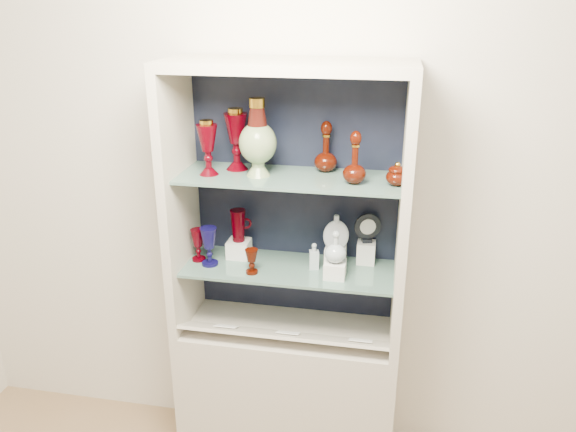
% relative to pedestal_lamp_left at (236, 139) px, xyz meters
% --- Properties ---
extents(wall_back, '(3.50, 0.02, 2.80)m').
position_rel_pedestal_lamp_left_xyz_m(wall_back, '(0.24, 0.14, -0.20)').
color(wall_back, silver).
rests_on(wall_back, ground).
extents(cabinet_base, '(1.00, 0.40, 0.75)m').
position_rel_pedestal_lamp_left_xyz_m(cabinet_base, '(0.24, -0.08, -1.23)').
color(cabinet_base, beige).
rests_on(cabinet_base, ground).
extents(cabinet_back_panel, '(0.98, 0.02, 1.15)m').
position_rel_pedestal_lamp_left_xyz_m(cabinet_back_panel, '(0.24, 0.11, -0.28)').
color(cabinet_back_panel, black).
rests_on(cabinet_back_panel, cabinet_base).
extents(cabinet_side_left, '(0.04, 0.40, 1.15)m').
position_rel_pedestal_lamp_left_xyz_m(cabinet_side_left, '(-0.24, -0.08, -0.28)').
color(cabinet_side_left, beige).
rests_on(cabinet_side_left, cabinet_base).
extents(cabinet_side_right, '(0.04, 0.40, 1.15)m').
position_rel_pedestal_lamp_left_xyz_m(cabinet_side_right, '(0.72, -0.08, -0.28)').
color(cabinet_side_right, beige).
rests_on(cabinet_side_right, cabinet_base).
extents(cabinet_top_cap, '(1.00, 0.40, 0.04)m').
position_rel_pedestal_lamp_left_xyz_m(cabinet_top_cap, '(0.24, -0.08, 0.32)').
color(cabinet_top_cap, beige).
rests_on(cabinet_top_cap, cabinet_side_left).
extents(shelf_lower, '(0.92, 0.34, 0.01)m').
position_rel_pedestal_lamp_left_xyz_m(shelf_lower, '(0.24, -0.06, -0.56)').
color(shelf_lower, slate).
rests_on(shelf_lower, cabinet_side_left).
extents(shelf_upper, '(0.92, 0.34, 0.01)m').
position_rel_pedestal_lamp_left_xyz_m(shelf_upper, '(0.24, -0.06, -0.14)').
color(shelf_upper, slate).
rests_on(shelf_upper, cabinet_side_left).
extents(label_ledge, '(0.92, 0.17, 0.09)m').
position_rel_pedestal_lamp_left_xyz_m(label_ledge, '(0.24, -0.19, -0.82)').
color(label_ledge, beige).
rests_on(label_ledge, cabinet_base).
extents(label_card_0, '(0.10, 0.06, 0.03)m').
position_rel_pedestal_lamp_left_xyz_m(label_card_0, '(-0.02, -0.19, -0.81)').
color(label_card_0, white).
rests_on(label_card_0, label_ledge).
extents(label_card_1, '(0.10, 0.06, 0.03)m').
position_rel_pedestal_lamp_left_xyz_m(label_card_1, '(0.26, -0.19, -0.81)').
color(label_card_1, white).
rests_on(label_card_1, label_ledge).
extents(label_card_2, '(0.10, 0.06, 0.03)m').
position_rel_pedestal_lamp_left_xyz_m(label_card_2, '(0.58, -0.19, -0.81)').
color(label_card_2, white).
rests_on(label_card_2, label_ledge).
extents(pedestal_lamp_left, '(0.13, 0.13, 0.26)m').
position_rel_pedestal_lamp_left_xyz_m(pedestal_lamp_left, '(0.00, 0.00, 0.00)').
color(pedestal_lamp_left, '#480008').
rests_on(pedestal_lamp_left, shelf_upper).
extents(pedestal_lamp_right, '(0.11, 0.11, 0.23)m').
position_rel_pedestal_lamp_left_xyz_m(pedestal_lamp_right, '(-0.10, -0.10, -0.02)').
color(pedestal_lamp_right, '#480008').
rests_on(pedestal_lamp_right, shelf_upper).
extents(enamel_urn, '(0.18, 0.18, 0.32)m').
position_rel_pedestal_lamp_left_xyz_m(enamel_urn, '(0.11, -0.07, 0.03)').
color(enamel_urn, '#09411E').
rests_on(enamel_urn, shelf_upper).
extents(ruby_decanter_a, '(0.12, 0.12, 0.24)m').
position_rel_pedestal_lamp_left_xyz_m(ruby_decanter_a, '(0.51, -0.11, -0.01)').
color(ruby_decanter_a, '#440F04').
rests_on(ruby_decanter_a, shelf_upper).
extents(ruby_decanter_b, '(0.11, 0.11, 0.23)m').
position_rel_pedestal_lamp_left_xyz_m(ruby_decanter_b, '(0.38, 0.04, -0.02)').
color(ruby_decanter_b, '#440F04').
rests_on(ruby_decanter_b, shelf_upper).
extents(lidded_bowl, '(0.10, 0.10, 0.10)m').
position_rel_pedestal_lamp_left_xyz_m(lidded_bowl, '(0.68, -0.10, -0.08)').
color(lidded_bowl, '#440F04').
rests_on(lidded_bowl, shelf_upper).
extents(cobalt_goblet, '(0.09, 0.09, 0.18)m').
position_rel_pedestal_lamp_left_xyz_m(cobalt_goblet, '(-0.11, -0.10, -0.46)').
color(cobalt_goblet, '#0F0B45').
rests_on(cobalt_goblet, shelf_lower).
extents(ruby_goblet_tall, '(0.06, 0.06, 0.15)m').
position_rel_pedestal_lamp_left_xyz_m(ruby_goblet_tall, '(-0.18, -0.07, -0.48)').
color(ruby_goblet_tall, '#480008').
rests_on(ruby_goblet_tall, shelf_lower).
extents(ruby_goblet_small, '(0.07, 0.07, 0.11)m').
position_rel_pedestal_lamp_left_xyz_m(ruby_goblet_small, '(0.09, -0.15, -0.50)').
color(ruby_goblet_small, '#440F04').
rests_on(ruby_goblet_small, shelf_lower).
extents(riser_ruby_pitcher, '(0.10, 0.10, 0.08)m').
position_rel_pedestal_lamp_left_xyz_m(riser_ruby_pitcher, '(-0.01, 0.00, -0.51)').
color(riser_ruby_pitcher, silver).
rests_on(riser_ruby_pitcher, shelf_lower).
extents(ruby_pitcher, '(0.13, 0.10, 0.15)m').
position_rel_pedestal_lamp_left_xyz_m(ruby_pitcher, '(-0.01, 0.00, -0.40)').
color(ruby_pitcher, '#480008').
rests_on(ruby_pitcher, riser_ruby_pitcher).
extents(clear_square_bottle, '(0.05, 0.05, 0.12)m').
position_rel_pedestal_lamp_left_xyz_m(clear_square_bottle, '(0.35, -0.05, -0.49)').
color(clear_square_bottle, '#A5B6BD').
rests_on(clear_square_bottle, shelf_lower).
extents(riser_flat_flask, '(0.09, 0.09, 0.09)m').
position_rel_pedestal_lamp_left_xyz_m(riser_flat_flask, '(0.44, -0.01, -0.51)').
color(riser_flat_flask, silver).
rests_on(riser_flat_flask, shelf_lower).
extents(flat_flask, '(0.12, 0.07, 0.16)m').
position_rel_pedestal_lamp_left_xyz_m(flat_flask, '(0.44, -0.01, -0.38)').
color(flat_flask, silver).
rests_on(flat_flask, riser_flat_flask).
extents(riser_clear_round_decanter, '(0.09, 0.09, 0.07)m').
position_rel_pedestal_lamp_left_xyz_m(riser_clear_round_decanter, '(0.45, -0.12, -0.52)').
color(riser_clear_round_decanter, silver).
rests_on(riser_clear_round_decanter, shelf_lower).
extents(clear_round_decanter, '(0.12, 0.12, 0.14)m').
position_rel_pedestal_lamp_left_xyz_m(clear_round_decanter, '(0.45, -0.12, -0.41)').
color(clear_round_decanter, '#A5B6BD').
rests_on(clear_round_decanter, riser_clear_round_decanter).
extents(riser_cameo_medallion, '(0.08, 0.08, 0.10)m').
position_rel_pedestal_lamp_left_xyz_m(riser_cameo_medallion, '(0.57, 0.05, -0.50)').
color(riser_cameo_medallion, silver).
rests_on(riser_cameo_medallion, shelf_lower).
extents(cameo_medallion, '(0.12, 0.07, 0.14)m').
position_rel_pedestal_lamp_left_xyz_m(cameo_medallion, '(0.57, 0.05, -0.38)').
color(cameo_medallion, black).
rests_on(cameo_medallion, riser_cameo_medallion).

